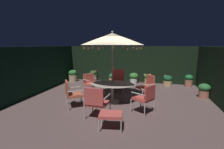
# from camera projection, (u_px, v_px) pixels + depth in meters

# --- Properties ---
(ground_plane) EXTENTS (8.00, 7.59, 0.02)m
(ground_plane) POSITION_uv_depth(u_px,v_px,m) (117.00, 101.00, 6.66)
(ground_plane) COLOR brown
(hedge_backdrop_rear) EXTENTS (8.00, 0.30, 2.13)m
(hedge_backdrop_rear) POSITION_uv_depth(u_px,v_px,m) (129.00, 64.00, 9.95)
(hedge_backdrop_rear) COLOR black
(hedge_backdrop_rear) RESTS_ON ground_plane
(hedge_backdrop_left) EXTENTS (0.30, 7.59, 2.13)m
(hedge_backdrop_left) POSITION_uv_depth(u_px,v_px,m) (32.00, 71.00, 7.36)
(hedge_backdrop_left) COLOR black
(hedge_backdrop_left) RESTS_ON ground_plane
(patio_dining_table) EXTENTS (1.68, 1.34, 0.74)m
(patio_dining_table) POSITION_uv_depth(u_px,v_px,m) (112.00, 87.00, 6.39)
(patio_dining_table) COLOR #B4AEAB
(patio_dining_table) RESTS_ON ground_plane
(patio_umbrella) EXTENTS (2.33, 2.33, 2.71)m
(patio_umbrella) POSITION_uv_depth(u_px,v_px,m) (112.00, 39.00, 6.07)
(patio_umbrella) COLOR #BBB2AC
(patio_umbrella) RESTS_ON ground_plane
(patio_chair_north) EXTENTS (0.70, 0.66, 0.98)m
(patio_chair_north) POSITION_uv_depth(u_px,v_px,m) (96.00, 101.00, 4.94)
(patio_chair_north) COLOR #B3AFA6
(patio_chair_north) RESTS_ON ground_plane
(patio_chair_northeast) EXTENTS (0.79, 0.78, 0.96)m
(patio_chair_northeast) POSITION_uv_depth(u_px,v_px,m) (145.00, 97.00, 5.29)
(patio_chair_northeast) COLOR #B4AEA8
(patio_chair_northeast) RESTS_ON ground_plane
(patio_chair_east) EXTENTS (0.81, 0.82, 0.96)m
(patio_chair_east) POSITION_uv_depth(u_px,v_px,m) (147.00, 85.00, 6.91)
(patio_chair_east) COLOR #B9B1A6
(patio_chair_east) RESTS_ON ground_plane
(patio_chair_southeast) EXTENTS (0.68, 0.63, 1.05)m
(patio_chair_southeast) POSITION_uv_depth(u_px,v_px,m) (118.00, 79.00, 7.90)
(patio_chair_southeast) COLOR #B8B6A5
(patio_chair_southeast) RESTS_ON ground_plane
(patio_chair_south) EXTENTS (0.86, 0.85, 0.90)m
(patio_chair_south) POSITION_uv_depth(u_px,v_px,m) (91.00, 82.00, 7.58)
(patio_chair_south) COLOR #B3B0A8
(patio_chair_south) RESTS_ON ground_plane
(patio_chair_southwest) EXTENTS (0.80, 0.80, 0.97)m
(patio_chair_southwest) POSITION_uv_depth(u_px,v_px,m) (72.00, 92.00, 5.86)
(patio_chair_southwest) COLOR #B3ADA7
(patio_chair_southwest) RESTS_ON ground_plane
(ottoman_footrest) EXTENTS (0.66, 0.55, 0.44)m
(ottoman_footrest) POSITION_uv_depth(u_px,v_px,m) (111.00, 115.00, 4.35)
(ottoman_footrest) COLOR #B4B3A5
(ottoman_footrest) RESTS_ON ground_plane
(potted_plant_back_left) EXTENTS (0.48, 0.47, 0.62)m
(potted_plant_back_left) POSITION_uv_depth(u_px,v_px,m) (204.00, 90.00, 6.93)
(potted_plant_back_left) COLOR #A4624F
(potted_plant_back_left) RESTS_ON ground_plane
(potted_plant_back_right) EXTENTS (0.52, 0.52, 0.61)m
(potted_plant_back_right) POSITION_uv_depth(u_px,v_px,m) (134.00, 78.00, 9.61)
(potted_plant_back_right) COLOR silver
(potted_plant_back_right) RESTS_ON ground_plane
(potted_plant_left_far) EXTENTS (0.50, 0.50, 0.71)m
(potted_plant_left_far) POSITION_uv_depth(u_px,v_px,m) (73.00, 76.00, 10.06)
(potted_plant_left_far) COLOR tan
(potted_plant_left_far) RESTS_ON ground_plane
(potted_plant_back_center) EXTENTS (0.48, 0.48, 0.58)m
(potted_plant_back_center) POSITION_uv_depth(u_px,v_px,m) (168.00, 80.00, 8.99)
(potted_plant_back_center) COLOR tan
(potted_plant_back_center) RESTS_ON ground_plane
(potted_plant_right_far) EXTENTS (0.42, 0.40, 0.58)m
(potted_plant_right_far) POSITION_uv_depth(u_px,v_px,m) (147.00, 78.00, 9.46)
(potted_plant_right_far) COLOR tan
(potted_plant_right_far) RESTS_ON ground_plane
(potted_plant_front_corner) EXTENTS (0.49, 0.49, 0.58)m
(potted_plant_front_corner) POSITION_uv_depth(u_px,v_px,m) (113.00, 78.00, 9.68)
(potted_plant_front_corner) COLOR tan
(potted_plant_front_corner) RESTS_ON ground_plane
(potted_plant_right_near) EXTENTS (0.42, 0.42, 0.64)m
(potted_plant_right_near) POSITION_uv_depth(u_px,v_px,m) (189.00, 80.00, 8.83)
(potted_plant_right_near) COLOR #9E634D
(potted_plant_right_near) RESTS_ON ground_plane
(potted_plant_left_near) EXTENTS (0.45, 0.45, 0.65)m
(potted_plant_left_near) POSITION_uv_depth(u_px,v_px,m) (93.00, 76.00, 10.26)
(potted_plant_left_near) COLOR #7F7254
(potted_plant_left_near) RESTS_ON ground_plane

